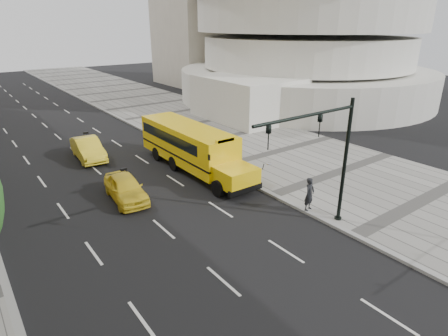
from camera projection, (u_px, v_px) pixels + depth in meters
ground at (139, 190)px, 22.91m from camera, size 140.00×140.00×0.00m
sidewalk_museum at (280, 151)px, 29.54m from camera, size 12.00×140.00×0.15m
curb_museum at (219, 168)px, 26.21m from camera, size 0.30×140.00×0.15m
school_bus at (190, 144)px, 25.76m from camera, size 2.96×11.56×3.19m
taxi_near at (126, 188)px, 21.46m from camera, size 2.13×4.42×1.45m
taxi_far at (88, 149)px, 27.88m from camera, size 1.99×4.86×1.57m
pedestrian at (309, 194)px, 19.90m from camera, size 0.74×0.56×1.84m
traffic_signal at (328, 152)px, 17.06m from camera, size 6.18×0.36×6.40m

